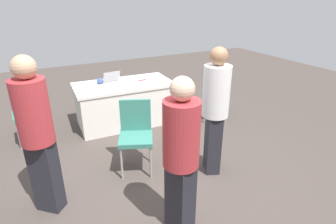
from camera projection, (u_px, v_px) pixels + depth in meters
name	position (u px, v px, depth m)	size (l,w,h in m)	color
ground_plane	(174.00, 179.00, 3.71)	(14.40, 14.40, 0.00)	#4C423D
table_foreground	(125.00, 103.00, 5.20)	(1.78, 0.97, 0.78)	silver
chair_tucked_right	(212.00, 91.00, 5.27)	(0.61, 0.61, 0.98)	#9E9993
chair_aisle	(32.00, 109.00, 4.48)	(0.46, 0.46, 0.97)	#9E9993
chair_by_pillar	(136.00, 131.00, 3.75)	(0.58, 0.58, 0.98)	#9E9993
person_presenter	(181.00, 153.00, 2.57)	(0.40, 0.40, 1.66)	#26262D
person_attendee_standing	(215.00, 106.00, 3.55)	(0.45, 0.45, 1.71)	#26262D
person_attendee_browsing	(37.00, 131.00, 2.84)	(0.48, 0.48, 1.77)	#26262D
laptop_silver	(114.00, 82.00, 5.00)	(0.35, 0.32, 0.21)	silver
yarn_ball	(100.00, 81.00, 4.99)	(0.11, 0.11, 0.11)	#3F5999
scissors_red	(142.00, 80.00, 5.20)	(0.18, 0.04, 0.01)	red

